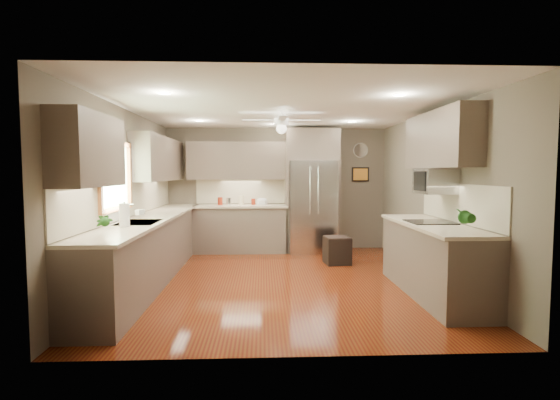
{
  "coord_description": "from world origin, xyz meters",
  "views": [
    {
      "loc": [
        -0.29,
        -5.9,
        1.61
      ],
      "look_at": [
        -0.01,
        0.6,
        1.15
      ],
      "focal_mm": 26.0,
      "sensor_mm": 36.0,
      "label": 1
    }
  ],
  "objects": [
    {
      "name": "microwave",
      "position": [
        2.03,
        -0.55,
        1.48
      ],
      "size": [
        0.43,
        0.55,
        0.34
      ],
      "color": "silver",
      "rests_on": "wall_right"
    },
    {
      "name": "uppers",
      "position": [
        -0.74,
        0.71,
        1.87
      ],
      "size": [
        4.5,
        4.7,
        0.95
      ],
      "color": "brown",
      "rests_on": "wall_left"
    },
    {
      "name": "bowl",
      "position": [
        -0.3,
        2.2,
        0.97
      ],
      "size": [
        0.24,
        0.24,
        0.05
      ],
      "primitive_type": "imported",
      "rotation": [
        0.0,
        0.0,
        0.09
      ],
      "color": "beige",
      "rests_on": "back_run"
    },
    {
      "name": "canister_c",
      "position": [
        -0.72,
        2.25,
        1.03
      ],
      "size": [
        0.13,
        0.13,
        0.19
      ],
      "primitive_type": "cylinder",
      "rotation": [
        0.0,
        0.0,
        -0.14
      ],
      "color": "beige",
      "rests_on": "back_run"
    },
    {
      "name": "stool",
      "position": [
        1.01,
        1.05,
        0.24
      ],
      "size": [
        0.46,
        0.46,
        0.49
      ],
      "color": "black",
      "rests_on": "ground"
    },
    {
      "name": "canister_a",
      "position": [
        -1.14,
        2.19,
        1.02
      ],
      "size": [
        0.11,
        0.11,
        0.16
      ],
      "primitive_type": "cylinder",
      "rotation": [
        0.0,
        0.0,
        0.09
      ],
      "color": "maroon",
      "rests_on": "back_run"
    },
    {
      "name": "window",
      "position": [
        -2.22,
        -0.5,
        1.55
      ],
      "size": [
        0.05,
        1.12,
        0.92
      ],
      "color": "#BFF2B2",
      "rests_on": "wall_left"
    },
    {
      "name": "paper_towel",
      "position": [
        -1.97,
        -0.94,
        1.08
      ],
      "size": [
        0.12,
        0.12,
        0.31
      ],
      "color": "white",
      "rests_on": "left_run"
    },
    {
      "name": "wall_back",
      "position": [
        0.0,
        2.5,
        1.25
      ],
      "size": [
        4.5,
        0.0,
        4.5
      ],
      "primitive_type": "plane",
      "rotation": [
        1.57,
        0.0,
        0.0
      ],
      "color": "brown",
      "rests_on": "ground"
    },
    {
      "name": "recessed_lights",
      "position": [
        -0.04,
        0.4,
        2.49
      ],
      "size": [
        2.84,
        3.14,
        0.01
      ],
      "color": "white",
      "rests_on": "ceiling"
    },
    {
      "name": "wall_left",
      "position": [
        -2.25,
        0.0,
        1.25
      ],
      "size": [
        0.0,
        5.0,
        5.0
      ],
      "primitive_type": "plane",
      "rotation": [
        1.57,
        0.0,
        1.57
      ],
      "color": "brown",
      "rests_on": "ground"
    },
    {
      "name": "sink",
      "position": [
        -1.93,
        -0.5,
        0.91
      ],
      "size": [
        0.5,
        0.7,
        0.32
      ],
      "color": "silver",
      "rests_on": "left_run"
    },
    {
      "name": "ceiling",
      "position": [
        0.0,
        0.0,
        2.5
      ],
      "size": [
        5.0,
        5.0,
        0.0
      ],
      "primitive_type": "plane",
      "rotation": [
        3.14,
        0.0,
        0.0
      ],
      "color": "white",
      "rests_on": "ground"
    },
    {
      "name": "potted_plant_left",
      "position": [
        -1.94,
        -1.66,
        1.1
      ],
      "size": [
        0.19,
        0.16,
        0.31
      ],
      "primitive_type": "imported",
      "rotation": [
        0.0,
        0.0,
        0.34
      ],
      "color": "#1E5418",
      "rests_on": "left_run"
    },
    {
      "name": "potted_plant_right",
      "position": [
        1.93,
        -1.57,
        1.11
      ],
      "size": [
        0.2,
        0.16,
        0.35
      ],
      "primitive_type": "imported",
      "rotation": [
        0.0,
        0.0,
        0.04
      ],
      "color": "#1E5418",
      "rests_on": "right_run"
    },
    {
      "name": "soap_bottle",
      "position": [
        -2.05,
        -0.02,
        1.02
      ],
      "size": [
        0.1,
        0.1,
        0.17
      ],
      "primitive_type": "imported",
      "rotation": [
        0.0,
        0.0,
        -0.41
      ],
      "color": "white",
      "rests_on": "left_run"
    },
    {
      "name": "wall_clock",
      "position": [
        1.75,
        2.48,
        2.05
      ],
      "size": [
        0.3,
        0.03,
        0.3
      ],
      "color": "white",
      "rests_on": "wall_back"
    },
    {
      "name": "wall_right",
      "position": [
        2.25,
        0.0,
        1.25
      ],
      "size": [
        0.0,
        5.0,
        5.0
      ],
      "primitive_type": "plane",
      "rotation": [
        1.57,
        0.0,
        -1.57
      ],
      "color": "brown",
      "rests_on": "ground"
    },
    {
      "name": "framed_print",
      "position": [
        1.75,
        2.48,
        1.55
      ],
      "size": [
        0.36,
        0.03,
        0.3
      ],
      "color": "black",
      "rests_on": "wall_back"
    },
    {
      "name": "floor",
      "position": [
        0.0,
        0.0,
        0.0
      ],
      "size": [
        5.0,
        5.0,
        0.0
      ],
      "primitive_type": "plane",
      "color": "#53160B",
      "rests_on": "ground"
    },
    {
      "name": "back_run",
      "position": [
        -0.72,
        2.2,
        0.48
      ],
      "size": [
        1.85,
        0.65,
        1.45
      ],
      "color": "brown",
      "rests_on": "ground"
    },
    {
      "name": "ceiling_fan",
      "position": [
        -0.0,
        0.3,
        2.33
      ],
      "size": [
        1.18,
        1.18,
        0.32
      ],
      "color": "white",
      "rests_on": "ceiling"
    },
    {
      "name": "canister_b",
      "position": [
        -0.97,
        2.21,
        1.01
      ],
      "size": [
        0.11,
        0.11,
        0.15
      ],
      "primitive_type": "cylinder",
      "rotation": [
        0.0,
        0.0,
        0.17
      ],
      "color": "silver",
      "rests_on": "back_run"
    },
    {
      "name": "refrigerator",
      "position": [
        0.7,
        2.16,
        1.19
      ],
      "size": [
        1.06,
        0.75,
        2.45
      ],
      "color": "silver",
      "rests_on": "ground"
    },
    {
      "name": "left_run",
      "position": [
        -1.95,
        0.15,
        0.48
      ],
      "size": [
        0.65,
        4.7,
        1.45
      ],
      "color": "brown",
      "rests_on": "ground"
    },
    {
      "name": "right_run",
      "position": [
        1.93,
        -0.8,
        0.48
      ],
      "size": [
        0.7,
        2.2,
        1.45
      ],
      "color": "brown",
      "rests_on": "ground"
    },
    {
      "name": "wall_front",
      "position": [
        0.0,
        -2.5,
        1.25
      ],
      "size": [
        4.5,
        0.0,
        4.5
      ],
      "primitive_type": "plane",
      "rotation": [
        -1.57,
        0.0,
        0.0
      ],
      "color": "brown",
      "rests_on": "ground"
    },
    {
      "name": "canister_d",
      "position": [
        -0.48,
        2.25,
        1.0
      ],
      "size": [
        0.1,
        0.1,
        0.13
      ],
      "primitive_type": "cylinder",
      "rotation": [
        0.0,
        0.0,
        -0.17
      ],
      "color": "maroon",
      "rests_on": "back_run"
    }
  ]
}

